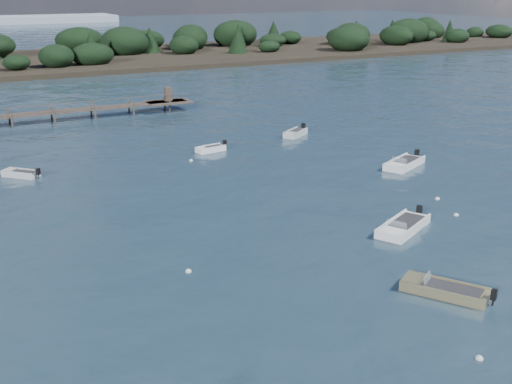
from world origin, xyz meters
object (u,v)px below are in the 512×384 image
dinghy_mid_white_a (403,228)px  tender_far_grey (21,175)px  dinghy_near_olive (444,292)px  dinghy_mid_white_b (404,165)px  tender_far_white (211,150)px  tender_far_grey_b (295,134)px

dinghy_mid_white_a → tender_far_grey: bearing=129.2°
dinghy_near_olive → dinghy_mid_white_a: bearing=62.8°
dinghy_mid_white_b → tender_far_white: size_ratio=1.60×
dinghy_mid_white_b → tender_far_grey_b: size_ratio=1.45×
tender_far_grey → dinghy_mid_white_b: bearing=-22.9°
tender_far_grey_b → tender_far_grey: bearing=-176.1°
dinghy_near_olive → tender_far_grey: (-14.43, 29.66, 0.00)m
tender_far_grey → tender_far_grey_b: bearing=3.9°
tender_far_grey_b → tender_far_white: (-9.64, -1.58, -0.02)m
tender_far_grey → dinghy_mid_white_a: bearing=-50.8°
dinghy_near_olive → tender_far_grey: bearing=116.0°
tender_far_grey_b → tender_far_white: size_ratio=1.10×
dinghy_near_olive → dinghy_mid_white_a: dinghy_mid_white_a is taller
dinghy_mid_white_a → tender_far_grey_b: tender_far_grey_b is taller
dinghy_near_olive → tender_far_white: bearing=87.3°
tender_far_grey → tender_far_white: bearing=0.5°
tender_far_grey → tender_far_grey_b: (25.49, 1.73, 0.03)m
dinghy_mid_white_b → dinghy_mid_white_a: dinghy_mid_white_b is taller
dinghy_mid_white_b → tender_far_grey_b: 13.47m
tender_far_grey_b → dinghy_mid_white_b: bearing=-81.4°
tender_far_white → dinghy_mid_white_a: bearing=-84.0°
dinghy_near_olive → tender_far_grey_b: bearing=70.6°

